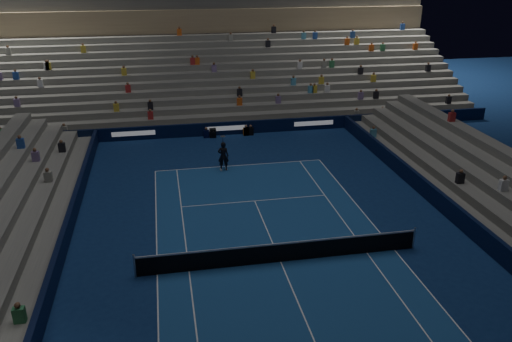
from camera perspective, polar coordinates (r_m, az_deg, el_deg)
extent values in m
plane|color=navy|center=(23.61, 2.74, -10.01)|extent=(90.00, 90.00, 0.00)
cube|color=navy|center=(23.60, 2.74, -10.00)|extent=(10.97, 23.77, 0.01)
cube|color=black|center=(40.03, -3.33, 4.75)|extent=(44.00, 0.25, 1.00)
cube|color=black|center=(27.05, 23.32, -6.27)|extent=(0.25, 37.00, 1.00)
cube|color=black|center=(23.37, -21.51, -10.67)|extent=(0.25, 37.00, 1.00)
cube|color=slate|center=(41.05, -3.50, 4.83)|extent=(44.00, 1.00, 0.50)
cube|color=slate|center=(41.93, -3.69, 5.56)|extent=(44.00, 1.00, 1.00)
cube|color=slate|center=(42.81, -3.87, 6.26)|extent=(44.00, 1.00, 1.50)
cube|color=slate|center=(43.70, -4.04, 6.94)|extent=(44.00, 1.00, 2.00)
cube|color=slate|center=(44.59, -4.20, 7.58)|extent=(44.00, 1.00, 2.50)
cube|color=slate|center=(45.49, -4.36, 8.20)|extent=(44.00, 1.00, 3.00)
cube|color=slate|center=(46.39, -4.52, 8.80)|extent=(44.00, 1.00, 3.50)
cube|color=slate|center=(47.30, -4.66, 9.37)|extent=(44.00, 1.00, 4.00)
cube|color=slate|center=(48.22, -4.81, 9.93)|extent=(44.00, 1.00, 4.50)
cube|color=slate|center=(49.14, -4.95, 10.46)|extent=(44.00, 1.00, 5.00)
cube|color=slate|center=(50.06, -5.08, 10.97)|extent=(44.00, 1.00, 5.50)
cube|color=slate|center=(50.99, -5.21, 11.46)|extent=(44.00, 1.00, 6.00)
cube|color=#907B59|center=(51.46, -5.50, 16.17)|extent=(44.00, 0.60, 2.20)
cube|color=slate|center=(27.60, 24.64, -6.51)|extent=(1.00, 37.00, 0.50)
cube|color=slate|center=(28.05, 26.41, -5.78)|extent=(1.00, 37.00, 1.00)
cube|color=slate|center=(23.69, -23.35, -11.24)|extent=(1.00, 37.00, 0.50)
cube|color=slate|center=(23.82, -25.82, -10.78)|extent=(1.00, 37.00, 1.00)
cylinder|color=#B2B2B7|center=(22.88, -13.29, -10.19)|extent=(0.10, 0.10, 1.10)
cylinder|color=#B2B2B7|center=(25.41, 17.07, -7.10)|extent=(0.10, 0.10, 1.10)
cube|color=black|center=(23.37, 2.76, -9.08)|extent=(12.80, 0.03, 0.90)
cube|color=white|center=(23.12, 2.78, -8.04)|extent=(12.80, 0.04, 0.08)
imported|color=black|center=(33.00, -3.64, 1.65)|extent=(0.78, 0.59, 1.92)
cube|color=black|center=(39.58, -4.81, 4.23)|extent=(0.53, 0.63, 0.65)
cylinder|color=black|center=(39.07, -4.74, 4.29)|extent=(0.18, 0.36, 0.16)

